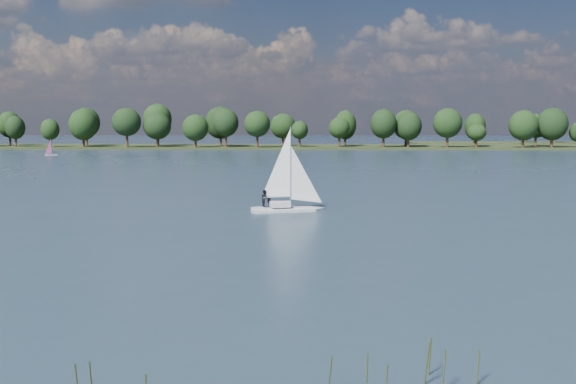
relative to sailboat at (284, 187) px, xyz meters
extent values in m
plane|color=#233342|center=(-0.03, 62.84, -2.63)|extent=(700.00, 700.00, 0.00)
cube|color=black|center=(-0.03, 174.84, -2.63)|extent=(660.00, 40.00, 1.50)
cube|color=silver|center=(0.10, 0.00, -2.63)|extent=(7.45, 3.80, 0.84)
cube|color=silver|center=(0.10, 0.00, -1.79)|extent=(2.37, 1.77, 0.53)
cylinder|color=silver|center=(0.10, 0.00, 2.17)|extent=(0.13, 0.13, 8.44)
imported|color=black|center=(-1.57, 0.27, -1.17)|extent=(0.61, 0.76, 1.82)
imported|color=black|center=(-2.05, -0.24, -1.17)|extent=(0.99, 1.09, 1.82)
cube|color=silver|center=(-71.61, 116.05, -2.63)|extent=(3.31, 2.84, 0.51)
cylinder|color=silver|center=(-71.61, 116.05, -0.08)|extent=(0.09, 0.09, 4.53)
cylinder|color=#283316|center=(8.22, -45.38, -1.94)|extent=(3.20, 3.20, 1.50)
camera|label=1|loc=(2.40, -67.66, 6.81)|focal=40.00mm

